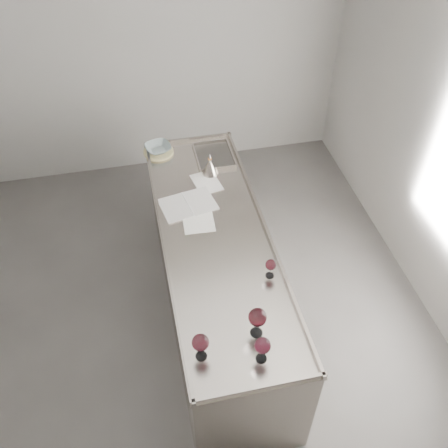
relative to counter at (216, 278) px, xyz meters
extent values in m
cube|color=#4A4745|center=(-0.50, -0.30, -0.48)|extent=(4.50, 5.00, 0.02)
cube|color=#999794|center=(-0.50, 2.21, 0.93)|extent=(4.50, 0.02, 2.80)
cube|color=gray|center=(0.00, 0.00, -0.01)|extent=(0.75, 2.40, 0.92)
cube|color=gray|center=(0.00, 0.00, 0.46)|extent=(0.77, 2.42, 0.02)
cube|color=gray|center=(0.00, -1.19, 0.48)|extent=(0.77, 0.02, 0.03)
cube|color=gray|center=(0.00, 1.19, 0.48)|extent=(0.77, 0.02, 0.03)
cube|color=gray|center=(-0.37, 0.00, 0.48)|extent=(0.02, 2.42, 0.03)
cube|color=gray|center=(0.36, 0.00, 0.48)|extent=(0.02, 2.42, 0.03)
cube|color=#595654|center=(0.17, 0.92, 0.46)|extent=(0.30, 0.38, 0.01)
cylinder|color=white|center=(-0.27, -0.92, 0.47)|extent=(0.07, 0.07, 0.00)
cylinder|color=white|center=(-0.27, -0.92, 0.52)|extent=(0.01, 0.01, 0.09)
ellipsoid|color=white|center=(-0.27, -0.92, 0.61)|extent=(0.10, 0.10, 0.10)
cylinder|color=#3A0810|center=(-0.27, -0.92, 0.59)|extent=(0.07, 0.07, 0.02)
cylinder|color=white|center=(0.07, -0.84, 0.47)|extent=(0.08, 0.08, 0.00)
cylinder|color=white|center=(0.07, -0.84, 0.52)|extent=(0.01, 0.01, 0.10)
ellipsoid|color=white|center=(0.07, -0.84, 0.62)|extent=(0.11, 0.11, 0.11)
cylinder|color=#35070C|center=(0.07, -0.84, 0.60)|extent=(0.08, 0.08, 0.02)
cylinder|color=white|center=(0.06, -1.01, 0.47)|extent=(0.07, 0.07, 0.00)
cylinder|color=white|center=(0.06, -1.01, 0.52)|extent=(0.01, 0.01, 0.09)
ellipsoid|color=white|center=(0.06, -1.01, 0.60)|extent=(0.09, 0.09, 0.10)
cylinder|color=#3A0714|center=(0.06, -1.01, 0.58)|extent=(0.07, 0.07, 0.02)
cylinder|color=white|center=(0.27, -0.43, 0.47)|extent=(0.06, 0.06, 0.00)
cylinder|color=white|center=(0.27, -0.43, 0.51)|extent=(0.01, 0.01, 0.07)
ellipsoid|color=white|center=(0.27, -0.43, 0.58)|extent=(0.07, 0.07, 0.07)
cylinder|color=#39070F|center=(0.27, -0.43, 0.56)|extent=(0.05, 0.05, 0.02)
cube|color=white|center=(-0.24, 0.35, 0.47)|extent=(0.25, 0.31, 0.01)
cube|color=white|center=(-0.04, 0.39, 0.47)|extent=(0.25, 0.31, 0.01)
cylinder|color=white|center=(-0.14, 0.37, 0.48)|extent=(0.06, 0.28, 0.01)
cube|color=white|center=(-0.09, 0.21, 0.47)|extent=(0.24, 0.33, 0.00)
cube|color=white|center=(0.05, 0.59, 0.47)|extent=(0.24, 0.31, 0.00)
cylinder|color=#D3C688|center=(-0.28, 1.07, 0.48)|extent=(0.26, 0.26, 0.02)
imported|color=gray|center=(-0.28, 1.07, 0.51)|extent=(0.26, 0.26, 0.05)
cone|color=#A79E94|center=(0.10, 0.70, 0.53)|extent=(0.13, 0.13, 0.11)
cylinder|color=#A79E94|center=(0.10, 0.70, 0.60)|extent=(0.02, 0.02, 0.03)
cylinder|color=#A6652E|center=(0.10, 0.70, 0.62)|extent=(0.03, 0.03, 0.01)
cone|color=#A79E94|center=(0.10, 0.70, 0.64)|extent=(0.02, 0.02, 0.04)
camera|label=1|loc=(-0.47, -2.42, 3.01)|focal=40.00mm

